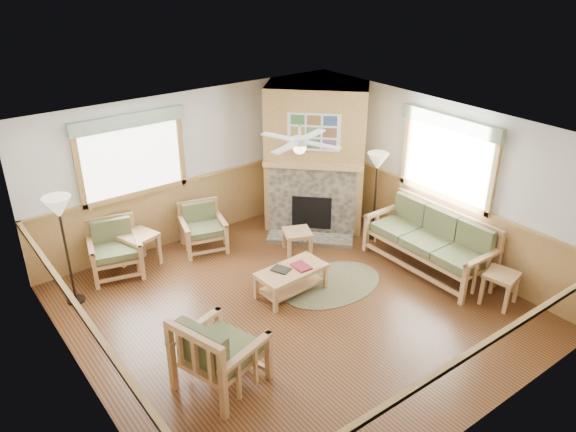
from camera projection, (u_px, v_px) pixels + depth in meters
floor at (295, 309)px, 8.38m from camera, size 6.00×6.00×0.01m
ceiling at (296, 135)px, 7.20m from camera, size 6.00×6.00×0.01m
wall_back at (192, 167)px, 9.95m from camera, size 6.00×0.02×2.70m
wall_front at (477, 337)px, 5.63m from camera, size 6.00×0.02×2.70m
wall_left at (79, 303)px, 6.18m from camera, size 0.02×6.00×2.70m
wall_right at (437, 179)px, 9.41m from camera, size 0.02×6.00×2.70m
wainscot at (295, 277)px, 8.14m from camera, size 6.00×6.00×1.10m
fireplace at (316, 158)px, 10.37m from camera, size 3.11×3.11×2.70m
window_back at (126, 112)px, 8.82m from camera, size 1.90×0.16×1.50m
window_right at (454, 114)px, 8.73m from camera, size 0.16×1.90×1.50m
ceiling_fan at (300, 128)px, 7.60m from camera, size 1.59×1.59×0.36m
sofa at (429, 242)px, 9.23m from camera, size 2.15×0.89×0.99m
armchair_back_left at (115, 250)px, 9.10m from camera, size 0.96×0.96×0.89m
armchair_back_right at (203, 228)px, 9.86m from camera, size 0.89×0.89×0.81m
armchair_left at (221, 350)px, 6.74m from camera, size 1.13×1.13×1.01m
coffee_table at (291, 281)px, 8.66m from camera, size 1.12×0.60×0.44m
end_table_chairs at (140, 250)px, 9.39m from camera, size 0.65×0.63×0.59m
end_table_sofa at (499, 288)px, 8.40m from camera, size 0.55×0.53×0.52m
footstool at (297, 241)px, 9.86m from camera, size 0.61×0.61×0.40m
braided_rug at (331, 284)px, 8.97m from camera, size 1.83×1.83×0.01m
floor_lamp_left at (67, 251)px, 8.18m from camera, size 0.49×0.49×1.74m
floor_lamp_right at (375, 196)px, 10.08m from camera, size 0.48×0.48×1.65m
book_red at (301, 266)px, 8.60m from camera, size 0.23×0.31×0.03m
book_dark at (281, 269)px, 8.53m from camera, size 0.29×0.33×0.03m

